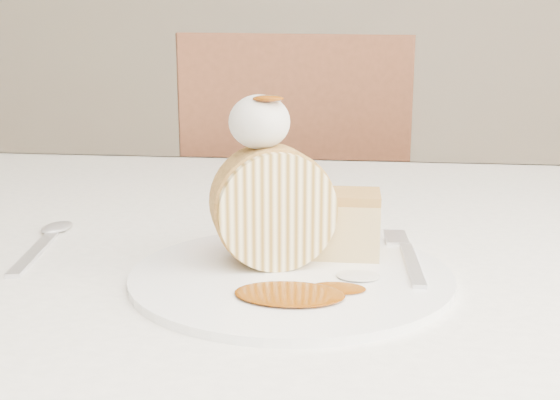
# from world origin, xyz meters

# --- Properties ---
(table) EXTENTS (1.40, 0.90, 0.75)m
(table) POSITION_xyz_m (0.00, 0.20, 0.66)
(table) COLOR beige
(table) RESTS_ON ground
(chair_far) EXTENTS (0.59, 0.59, 0.97)m
(chair_far) POSITION_xyz_m (-0.08, 0.90, 0.55)
(chair_far) COLOR brown
(chair_far) RESTS_ON ground
(plate) EXTENTS (0.25, 0.25, 0.01)m
(plate) POSITION_xyz_m (0.05, 0.04, 0.75)
(plate) COLOR white
(plate) RESTS_ON table
(roulade_slice) EXTENTS (0.10, 0.08, 0.09)m
(roulade_slice) POSITION_xyz_m (0.03, 0.06, 0.80)
(roulade_slice) COLOR #F8E8AC
(roulade_slice) RESTS_ON plate
(cake_chunk) EXTENTS (0.06, 0.05, 0.05)m
(cake_chunk) POSITION_xyz_m (0.09, 0.09, 0.78)
(cake_chunk) COLOR tan
(cake_chunk) RESTS_ON plate
(whipped_cream) EXTENTS (0.05, 0.05, 0.04)m
(whipped_cream) POSITION_xyz_m (0.02, 0.06, 0.87)
(whipped_cream) COLOR silver
(whipped_cream) RESTS_ON roulade_slice
(caramel_drizzle) EXTENTS (0.02, 0.02, 0.01)m
(caramel_drizzle) POSITION_xyz_m (0.03, 0.05, 0.89)
(caramel_drizzle) COLOR #723304
(caramel_drizzle) RESTS_ON whipped_cream
(caramel_pool) EXTENTS (0.08, 0.05, 0.00)m
(caramel_pool) POSITION_xyz_m (0.05, -0.01, 0.76)
(caramel_pool) COLOR #723304
(caramel_pool) RESTS_ON plate
(fork) EXTENTS (0.03, 0.15, 0.00)m
(fork) POSITION_xyz_m (0.14, 0.06, 0.76)
(fork) COLOR silver
(fork) RESTS_ON plate
(spoon) EXTENTS (0.06, 0.15, 0.00)m
(spoon) POSITION_xyz_m (-0.18, 0.07, 0.75)
(spoon) COLOR silver
(spoon) RESTS_ON table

